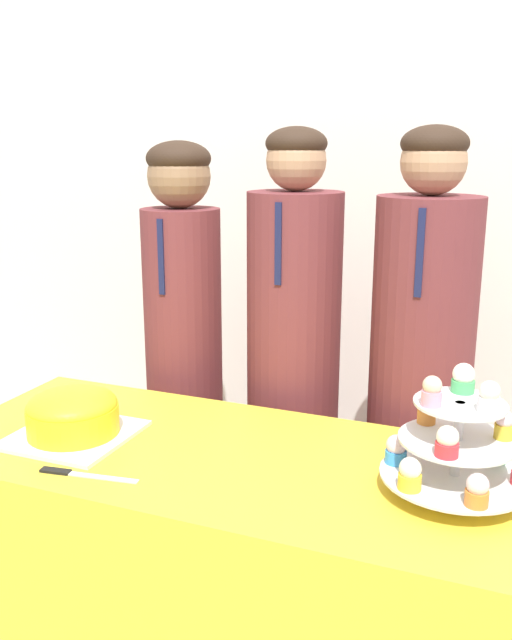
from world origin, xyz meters
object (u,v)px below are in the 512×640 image
student_1 (293,387)px  student_0 (184,369)px  round_cake (73,414)px  cake_knife (73,474)px  cupcake_stand (456,443)px  student_2 (418,405)px

student_1 → student_0: bearing=-180.0°
round_cake → cake_knife: (0.12, -0.16, -0.06)m
round_cake → cupcake_stand: cupcake_stand is taller
student_1 → student_2: same height
cupcake_stand → student_0: student_0 is taller
student_2 → student_0: bearing=-180.0°
round_cake → student_1: size_ratio=0.19×
cupcake_stand → student_2: bearing=105.9°
round_cake → cake_knife: bearing=-54.4°
cupcake_stand → student_0: size_ratio=0.21×
student_1 → cake_knife: bearing=-108.8°
round_cake → cupcake_stand: (0.88, 0.06, 0.05)m
cupcake_stand → student_1: (-0.52, 0.51, -0.13)m
round_cake → student_0: (0.00, 0.57, -0.06)m
student_1 → student_2: (0.37, 0.00, -0.00)m
cake_knife → student_0: size_ratio=0.16×
round_cake → cupcake_stand: bearing=3.7°
cake_knife → student_2: (0.62, 0.73, -0.02)m
round_cake → student_0: bearing=89.8°
cake_knife → cupcake_stand: (0.77, 0.22, 0.11)m
student_0 → student_2: student_2 is taller
round_cake → student_2: 0.94m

